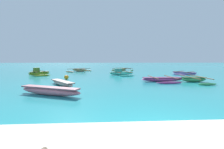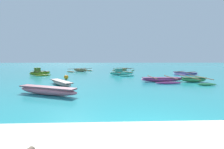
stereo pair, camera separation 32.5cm
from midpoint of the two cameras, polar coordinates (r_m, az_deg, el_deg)
The scene contains 11 objects.
ground_plane at distance 4.30m, azimuth 21.20°, elevation -22.85°, with size 240.00×240.00×0.00m.
moored_boat_0 at distance 15.93m, azimuth 28.19°, elevation -1.59°, with size 2.27×4.30×0.50m.
moored_boat_1 at distance 22.50m, azimuth -26.48°, elevation 0.58°, with size 3.62×3.93×1.02m.
moored_boat_2 at distance 23.52m, azimuth 25.37°, elevation 0.50°, with size 3.86×3.62×0.42m.
moored_boat_3 at distance 15.05m, azimuth 17.91°, elevation -1.71°, with size 3.93×3.31×0.44m.
moored_boat_4 at distance 12.77m, azimuth -19.17°, elevation -2.99°, with size 2.72×3.27×0.37m.
moored_boat_5 at distance 20.60m, azimuth 2.92°, elevation 0.65°, with size 3.47×4.90×0.89m.
moored_boat_6 at distance 9.50m, azimuth -23.53°, elevation -5.61°, with size 4.00×2.11×0.48m.
moored_boat_7 at distance 29.44m, azimuth 3.75°, elevation 1.94°, with size 4.66×4.04×0.46m.
moored_boat_8 at distance 27.35m, azimuth -12.69°, elevation 1.62°, with size 4.41×4.67×0.54m.
mooring_buoy_0 at distance 16.50m, azimuth -17.52°, elevation -1.00°, with size 0.47×0.47×0.47m.
Camera 1 is at (-1.79, -3.42, 2.01)m, focal length 24.00 mm.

